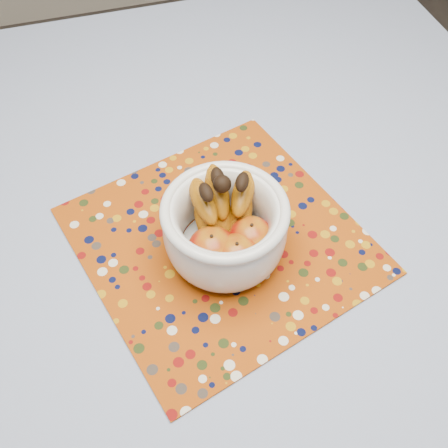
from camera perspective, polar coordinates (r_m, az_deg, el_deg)
The scene contains 4 objects.
table at distance 0.98m, azimuth -0.35°, elevation -1.01°, with size 1.20×1.20×0.75m.
tablecloth at distance 0.92m, azimuth -0.38°, elevation 2.00°, with size 1.32×1.32×0.01m, color #6475A7.
placemat at distance 0.86m, azimuth -0.37°, elevation -1.77°, with size 0.43×0.43×0.00m, color #943A08.
fruit_bowl at distance 0.80m, azimuth 0.24°, elevation 0.00°, with size 0.20×0.20×0.15m.
Camera 1 is at (-0.16, -0.56, 1.47)m, focal length 42.00 mm.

